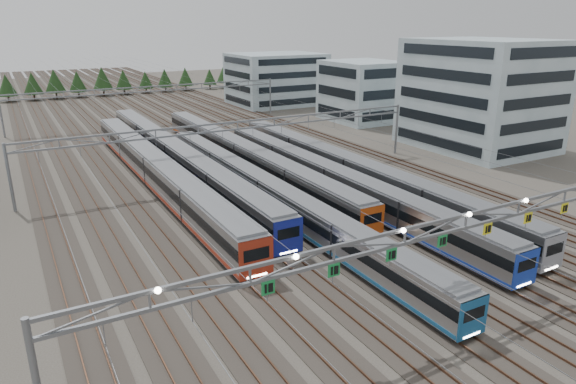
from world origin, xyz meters
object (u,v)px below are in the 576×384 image
train_b (176,156)px  gantry_far (151,93)px  train_c (268,193)px  depot_bldg_mid (363,91)px  depot_bldg_north (276,79)px  train_a (156,170)px  depot_bldg_south (480,95)px  gantry_near (466,225)px  train_e (333,181)px  gantry_mid (238,132)px  train_f (352,171)px  train_d (243,155)px

train_b → gantry_far: gantry_far is taller
train_c → depot_bldg_mid: (43.61, 40.28, 4.36)m
train_b → depot_bldg_mid: depot_bldg_mid is taller
depot_bldg_mid → depot_bldg_north: depot_bldg_north is taller
train_a → depot_bldg_south: size_ratio=2.75×
train_b → depot_bldg_mid: size_ratio=4.20×
depot_bldg_north → gantry_near: bearing=-110.3°
train_a → train_e: (18.00, -14.51, -0.20)m
train_a → train_b: 7.58m
gantry_mid → depot_bldg_north: (35.61, 56.51, 0.06)m
train_a → gantry_far: (11.25, 43.91, 4.09)m
train_f → depot_bldg_mid: depot_bldg_mid is taller
train_d → train_f: train_f is taller
train_b → train_e: train_b is taller
gantry_far → depot_bldg_north: depot_bldg_north is taller
depot_bldg_north → depot_bldg_mid: bearing=-79.0°
train_b → gantry_near: gantry_near is taller
train_a → train_b: (4.50, 6.09, -0.06)m
train_f → gantry_mid: 16.36m
train_b → depot_bldg_north: depot_bldg_north is taller
train_c → train_f: train_f is taller
train_b → train_f: (18.00, -18.28, -0.08)m
train_e → gantry_near: 28.00m
gantry_far → depot_bldg_north: 37.43m
train_c → train_a: bearing=121.9°
train_a → train_f: (22.50, -12.19, -0.15)m
gantry_mid → depot_bldg_mid: depot_bldg_mid is taller
train_d → train_e: bearing=-75.1°
gantry_mid → depot_bldg_mid: size_ratio=3.52×
train_f → gantry_mid: gantry_mid is taller
train_c → depot_bldg_north: (37.86, 69.86, 4.48)m
gantry_near → depot_bldg_north: 103.00m
train_c → train_d: 17.41m
train_a → train_d: bearing=10.0°
train_c → depot_bldg_north: bearing=61.5°
train_b → gantry_mid: 10.70m
train_e → train_f: (4.50, 2.32, 0.05)m
train_f → depot_bldg_south: size_ratio=2.63×
train_a → train_d: train_a is taller
train_d → depot_bldg_mid: size_ratio=3.81×
depot_bldg_south → depot_bldg_north: bearing=97.1°
train_a → depot_bldg_north: 72.70m
depot_bldg_north → train_d: bearing=-122.2°
train_a → train_e: train_a is taller
depot_bldg_south → depot_bldg_mid: size_ratio=1.38×
train_d → depot_bldg_mid: 45.80m
depot_bldg_mid → depot_bldg_north: (-5.74, 29.57, 0.12)m
train_c → gantry_mid: bearing=80.4°
train_c → gantry_mid: (2.25, 13.35, 4.42)m
train_a → train_b: bearing=53.6°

